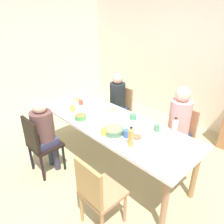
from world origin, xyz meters
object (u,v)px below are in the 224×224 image
Objects in this scene: bowl_1 at (114,130)px; cup_3 at (81,102)px; cup_2 at (127,133)px; chair_1 at (97,192)px; person_2 at (44,129)px; cup_1 at (104,132)px; bottle_0 at (131,137)px; person_0 at (179,121)px; bottle_1 at (175,126)px; chair_0 at (180,134)px; cup_0 at (157,128)px; dining_table at (112,127)px; plate_1 at (137,137)px; plate_0 at (76,99)px; cup_4 at (133,117)px; chair_3 at (120,108)px; person_3 at (117,100)px; chair_2 at (39,143)px; plate_2 at (114,110)px; cup_5 at (73,108)px; bowl_0 at (80,116)px.

cup_3 is (-0.99, 0.23, -0.00)m from bowl_1.
cup_2 is 1.18m from cup_3.
person_2 reaches higher than chair_1.
bottle_0 reaches higher than cup_1.
person_0 is 0.88m from cup_2.
person_2 is at bearing -141.66° from bottle_1.
person_0 reaches higher than bottle_1.
cup_1 is at bearing -111.35° from chair_0.
cup_0 is at bearing 65.28° from cup_2.
person_2 is 0.90m from cup_1.
cup_2 is (0.40, -0.13, 0.13)m from dining_table.
cup_1 is 0.46× the size of bottle_0.
plate_1 is 2.05× the size of cup_0.
person_2 reaches higher than cup_3.
cup_2 is at bearing 18.78° from bowl_1.
plate_0 is 1.81× the size of cup_4.
cup_3 is at bearing 176.99° from dining_table.
cup_2 is at bearing -57.89° from cup_4.
chair_3 is at bearing 78.70° from cup_3.
person_3 is at bearing 130.72° from dining_table.
dining_table is 0.64m from bottle_0.
bottle_0 is at bearing -12.43° from plate_0.
chair_1 is 1.00× the size of chair_2.
bottle_1 is (0.18, 0.12, 0.05)m from cup_0.
chair_1 is 1.96m from person_3.
bowl_1 is at bearing -44.50° from plate_2.
chair_3 is 1.34m from bowl_1.
cup_1 is 0.54× the size of bottle_1.
cup_0 is (-0.04, -0.56, 0.31)m from chair_0.
cup_5 is (-1.23, -0.43, -0.00)m from cup_0.
person_0 reaches higher than person_2.
cup_3 is 0.50× the size of bottle_1.
plate_0 is at bearing -115.70° from chair_3.
chair_0 is 0.79× the size of person_2.
chair_2 is 0.69m from cup_5.
person_2 reaches higher than plate_0.
cup_3 is at bearing -153.93° from person_0.
person_2 reaches higher than cup_1.
cup_0 is (0.07, 0.31, 0.03)m from plate_1.
chair_3 is 0.72m from plate_2.
bottle_1 is (0.60, 0.10, 0.06)m from cup_4.
plate_1 is 0.49m from cup_4.
chair_3 is at bearing 90.00° from person_2.
person_0 is at bearing 0.13° from person_3.
cup_5 is at bearing -144.57° from person_0.
cup_2 is at bearing -8.46° from cup_3.
dining_table is at bearing 52.71° from chair_2.
bottle_0 reaches higher than cup_5.
cup_4 is (-0.46, 1.07, 0.30)m from chair_1.
bowl_0 is 1.49× the size of cup_5.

